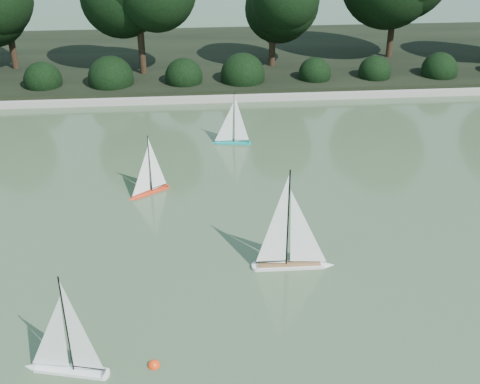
# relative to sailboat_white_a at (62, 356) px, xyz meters

# --- Properties ---
(ground) EXTENTS (80.00, 80.00, 0.00)m
(ground) POSITION_rel_sailboat_white_a_xyz_m (3.38, 1.24, -0.25)
(ground) COLOR #314328
(ground) RESTS_ON ground
(pond_coping) EXTENTS (40.00, 0.35, 0.18)m
(pond_coping) POSITION_rel_sailboat_white_a_xyz_m (3.38, 10.24, -0.16)
(pond_coping) COLOR gray
(pond_coping) RESTS_ON ground
(far_bank) EXTENTS (40.00, 8.00, 0.30)m
(far_bank) POSITION_rel_sailboat_white_a_xyz_m (3.38, 14.24, -0.10)
(far_bank) COLOR black
(far_bank) RESTS_ON ground
(shrub_hedge) EXTENTS (29.10, 1.10, 1.10)m
(shrub_hedge) POSITION_rel_sailboat_white_a_xyz_m (3.38, 11.14, 0.20)
(shrub_hedge) COLOR black
(shrub_hedge) RESTS_ON ground
(sailboat_white_a) EXTENTS (1.15, 0.44, 1.57)m
(sailboat_white_a) POSITION_rel_sailboat_white_a_xyz_m (0.00, 0.00, 0.00)
(sailboat_white_a) COLOR white
(sailboat_white_a) RESTS_ON ground
(sailboat_white_b) EXTENTS (1.36, 0.24, 1.86)m
(sailboat_white_b) POSITION_rel_sailboat_white_a_xyz_m (3.34, 2.04, 0.04)
(sailboat_white_b) COLOR silver
(sailboat_white_b) RESTS_ON ground
(sailboat_orange) EXTENTS (0.85, 0.63, 1.29)m
(sailboat_orange) POSITION_rel_sailboat_white_a_xyz_m (0.83, 4.78, -0.04)
(sailboat_orange) COLOR red
(sailboat_orange) RESTS_ON ground
(sailboat_teal) EXTENTS (0.97, 0.27, 1.31)m
(sailboat_teal) POSITION_rel_sailboat_white_a_xyz_m (2.64, 7.19, -0.04)
(sailboat_teal) COLOR #0C9489
(sailboat_teal) RESTS_ON ground
(race_buoy) EXTENTS (0.16, 0.16, 0.16)m
(race_buoy) POSITION_rel_sailboat_white_a_xyz_m (1.14, -0.01, -0.25)
(race_buoy) COLOR #FF3A0D
(race_buoy) RESTS_ON ground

